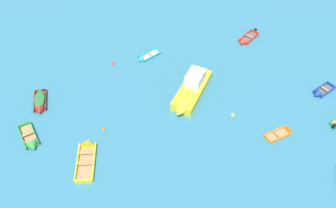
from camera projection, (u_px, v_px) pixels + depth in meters
The scene contains 11 objects.
rowboat_yellow_outer_left at pixel (88, 150), 28.80m from camera, with size 1.82×4.49×1.39m.
rowboat_deep_blue_cluster_inner at pixel (321, 93), 33.73m from camera, with size 2.88×2.46×0.96m.
rowboat_turquoise_distant_center at pixel (145, 58), 37.77m from camera, with size 2.97×2.76×0.96m.
rowboat_orange_midfield_right at pixel (286, 132), 30.22m from camera, with size 3.00×2.09×0.91m.
rowboat_maroon_back_row_center at pixel (41, 103), 32.57m from camera, with size 1.93×3.61×1.11m.
rowboat_red_far_back at pixel (247, 40), 40.10m from camera, with size 3.10×3.37×1.09m.
rowboat_green_foreground_center at pixel (32, 142), 29.41m from camera, with size 2.78×3.55×1.09m.
motor_launch_yellow_near_camera at pixel (192, 91), 33.11m from camera, with size 4.76×7.32×2.69m.
mooring_buoy_central at pixel (105, 129), 30.67m from camera, with size 0.36×0.36×0.36m, color orange.
mooring_buoy_midfield at pixel (234, 115), 31.84m from camera, with size 0.38×0.38×0.38m, color yellow.
mooring_buoy_trailing at pixel (114, 63), 37.32m from camera, with size 0.48×0.48×0.48m, color red.
Camera 1 is at (0.11, -1.64, 24.00)m, focal length 34.34 mm.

